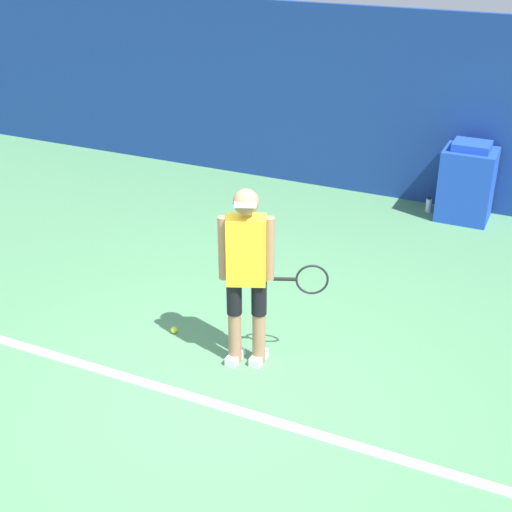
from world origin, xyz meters
TOP-DOWN VIEW (x-y plane):
  - ground_plane at (0.00, 0.00)m, footprint 24.00×24.00m
  - back_wall at (0.00, 5.01)m, footprint 24.00×0.10m
  - court_baseline at (0.00, -0.22)m, footprint 21.60×0.10m
  - tennis_player at (0.08, 0.47)m, footprint 0.89×0.47m
  - tennis_ball at (-0.79, 0.59)m, footprint 0.07×0.07m
  - covered_chair at (1.29, 4.63)m, footprint 0.67×0.56m
  - water_bottle at (0.82, 4.67)m, footprint 0.08×0.08m

SIDE VIEW (x-z plane):
  - ground_plane at x=0.00m, z-range 0.00..0.00m
  - court_baseline at x=0.00m, z-range 0.00..0.01m
  - tennis_ball at x=-0.79m, z-range 0.00..0.07m
  - water_bottle at x=0.82m, z-range -0.01..0.20m
  - covered_chair at x=1.29m, z-range -0.02..1.03m
  - tennis_player at x=0.08m, z-range 0.10..1.80m
  - back_wall at x=0.00m, z-range 0.00..2.58m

